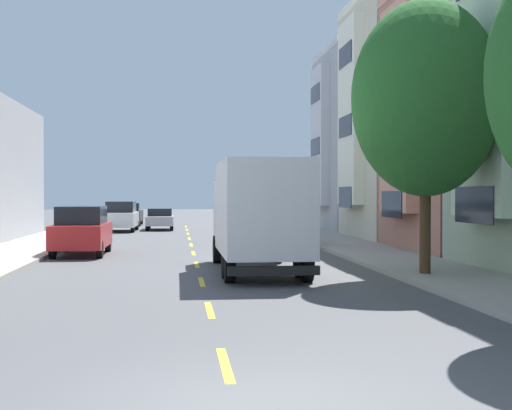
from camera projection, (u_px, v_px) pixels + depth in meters
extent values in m
plane|color=#4C4C4F|center=(190.00, 241.00, 38.41)|extent=(160.00, 160.00, 0.00)
cube|color=#A39E93|center=(41.00, 243.00, 35.67)|extent=(3.20, 120.00, 0.14)
cube|color=#A39E93|center=(334.00, 241.00, 37.17)|extent=(3.20, 120.00, 0.14)
cube|color=yellow|center=(225.00, 364.00, 10.57)|extent=(0.14, 2.20, 0.01)
cube|color=yellow|center=(210.00, 310.00, 15.54)|extent=(0.14, 2.20, 0.01)
cube|color=yellow|center=(202.00, 282.00, 20.51)|extent=(0.14, 2.20, 0.01)
cube|color=yellow|center=(197.00, 265.00, 25.48)|extent=(0.14, 2.20, 0.01)
cube|color=yellow|center=(193.00, 253.00, 30.45)|extent=(0.14, 2.20, 0.01)
cube|color=yellow|center=(191.00, 245.00, 35.43)|extent=(0.14, 2.20, 0.01)
cube|color=yellow|center=(189.00, 239.00, 40.40)|extent=(0.14, 2.20, 0.01)
cube|color=yellow|center=(188.00, 234.00, 45.37)|extent=(0.14, 2.20, 0.01)
cube|color=yellow|center=(187.00, 230.00, 50.34)|extent=(0.14, 2.20, 0.01)
cube|color=yellow|center=(186.00, 227.00, 55.31)|extent=(0.14, 2.20, 0.01)
cube|color=beige|center=(484.00, 65.00, 22.27)|extent=(0.55, 3.77, 9.03)
cube|color=#1E232D|center=(473.00, 205.00, 22.30)|extent=(0.04, 2.86, 1.10)
cube|color=#1E232D|center=(474.00, 88.00, 22.25)|extent=(0.04, 2.86, 1.10)
cube|color=#E19B83|center=(399.00, 108.00, 30.79)|extent=(0.55, 3.77, 8.59)
cube|color=#1E232D|center=(391.00, 204.00, 30.82)|extent=(0.04, 2.86, 1.10)
cube|color=#1E232D|center=(392.00, 124.00, 30.77)|extent=(0.04, 2.86, 1.10)
cube|color=#1E232D|center=(392.00, 44.00, 30.72)|extent=(0.04, 2.86, 1.10)
cube|color=beige|center=(477.00, 123.00, 40.04)|extent=(13.27, 8.37, 12.43)
cube|color=white|center=(351.00, 112.00, 39.30)|extent=(0.55, 3.77, 9.69)
cube|color=#1E232D|center=(345.00, 197.00, 39.34)|extent=(0.04, 2.86, 1.10)
cube|color=#1E232D|center=(345.00, 126.00, 39.28)|extent=(0.04, 2.86, 1.10)
cube|color=#1E232D|center=(345.00, 55.00, 39.23)|extent=(0.04, 2.86, 1.10)
cube|color=#A8A8AD|center=(405.00, 144.00, 48.43)|extent=(10.65, 8.37, 11.29)
cube|color=silver|center=(328.00, 52.00, 47.81)|extent=(0.60, 8.37, 0.44)
cube|color=silver|center=(320.00, 136.00, 47.83)|extent=(0.55, 3.77, 8.81)
cube|color=#1E232D|center=(315.00, 200.00, 47.86)|extent=(0.04, 2.86, 1.10)
cube|color=#1E232D|center=(315.00, 147.00, 47.81)|extent=(0.04, 2.86, 1.10)
cube|color=#1E232D|center=(315.00, 94.00, 47.76)|extent=(0.04, 2.86, 1.10)
cylinder|color=#47331E|center=(425.00, 223.00, 21.41)|extent=(0.32, 0.32, 2.90)
ellipsoid|color=#235B23|center=(426.00, 98.00, 21.36)|extent=(4.23, 4.23, 5.63)
cube|color=white|center=(261.00, 208.00, 22.08)|extent=(2.42, 5.87, 2.71)
cube|color=white|center=(248.00, 213.00, 26.14)|extent=(2.31, 1.91, 2.20)
cube|color=black|center=(245.00, 199.00, 27.03)|extent=(2.02, 0.09, 0.97)
cube|color=black|center=(274.00, 271.00, 19.27)|extent=(2.40, 0.17, 0.24)
cylinder|color=black|center=(277.00, 249.00, 26.33)|extent=(0.28, 0.96, 0.96)
cylinder|color=black|center=(217.00, 249.00, 26.10)|extent=(0.28, 0.96, 0.96)
cylinder|color=black|center=(307.00, 264.00, 20.50)|extent=(0.28, 0.96, 0.96)
cylinder|color=black|center=(230.00, 265.00, 20.27)|extent=(0.28, 0.96, 0.96)
cylinder|color=black|center=(300.00, 261.00, 21.59)|extent=(0.28, 0.96, 0.96)
cylinder|color=black|center=(227.00, 262.00, 21.36)|extent=(0.28, 0.96, 0.96)
cube|color=silver|center=(121.00, 219.00, 48.26)|extent=(2.06, 4.84, 0.90)
cube|color=black|center=(121.00, 207.00, 48.25)|extent=(1.78, 2.82, 0.70)
cylinder|color=black|center=(105.00, 227.00, 46.57)|extent=(0.24, 0.66, 0.66)
cylinder|color=black|center=(133.00, 227.00, 46.71)|extent=(0.24, 0.66, 0.66)
cylinder|color=black|center=(110.00, 225.00, 49.82)|extent=(0.24, 0.66, 0.66)
cylinder|color=black|center=(137.00, 225.00, 49.96)|extent=(0.24, 0.66, 0.66)
cube|color=#195B60|center=(285.00, 232.00, 34.60)|extent=(1.82, 4.51, 0.60)
cube|color=black|center=(286.00, 221.00, 34.37)|extent=(1.59, 2.17, 0.50)
cylinder|color=black|center=(297.00, 237.00, 36.21)|extent=(0.22, 0.66, 0.66)
cylinder|color=black|center=(265.00, 237.00, 36.05)|extent=(0.22, 0.66, 0.66)
cylinder|color=black|center=(308.00, 241.00, 33.16)|extent=(0.22, 0.66, 0.66)
cylinder|color=black|center=(273.00, 241.00, 33.00)|extent=(0.22, 0.66, 0.66)
cube|color=black|center=(129.00, 216.00, 57.40)|extent=(2.02, 5.31, 0.80)
cube|color=black|center=(127.00, 207.00, 56.23)|extent=(1.77, 1.60, 0.60)
cylinder|color=black|center=(115.00, 222.00, 55.53)|extent=(0.22, 0.66, 0.66)
cylinder|color=black|center=(139.00, 222.00, 55.71)|extent=(0.22, 0.66, 0.66)
cylinder|color=black|center=(119.00, 220.00, 59.11)|extent=(0.22, 0.66, 0.66)
cylinder|color=black|center=(141.00, 220.00, 59.29)|extent=(0.22, 0.66, 0.66)
cube|color=#AD1E1E|center=(82.00, 235.00, 29.55)|extent=(1.97, 4.81, 0.90)
cube|color=black|center=(82.00, 215.00, 29.54)|extent=(1.73, 2.79, 0.70)
cylinder|color=black|center=(53.00, 250.00, 27.85)|extent=(0.22, 0.66, 0.66)
cylinder|color=black|center=(100.00, 250.00, 28.03)|extent=(0.22, 0.66, 0.66)
cylinder|color=black|center=(66.00, 244.00, 31.10)|extent=(0.22, 0.66, 0.66)
cylinder|color=black|center=(108.00, 244.00, 31.27)|extent=(0.22, 0.66, 0.66)
cube|color=#7A9EC6|center=(250.00, 220.00, 50.53)|extent=(1.90, 4.54, 0.60)
cube|color=black|center=(250.00, 212.00, 50.30)|extent=(1.63, 2.20, 0.50)
cylinder|color=black|center=(258.00, 224.00, 52.15)|extent=(0.24, 0.66, 0.66)
cylinder|color=black|center=(236.00, 224.00, 51.95)|extent=(0.24, 0.66, 0.66)
cylinder|color=black|center=(264.00, 226.00, 49.12)|extent=(0.24, 0.66, 0.66)
cylinder|color=black|center=(241.00, 226.00, 48.91)|extent=(0.24, 0.66, 0.66)
cube|color=tan|center=(270.00, 226.00, 41.07)|extent=(1.92, 4.74, 0.62)
cube|color=black|center=(271.00, 216.00, 40.68)|extent=(1.66, 2.85, 0.55)
cylinder|color=black|center=(281.00, 230.00, 42.73)|extent=(0.23, 0.66, 0.66)
cylinder|color=black|center=(253.00, 231.00, 42.60)|extent=(0.23, 0.66, 0.66)
cylinder|color=black|center=(288.00, 233.00, 39.55)|extent=(0.23, 0.66, 0.66)
cylinder|color=black|center=(258.00, 233.00, 39.41)|extent=(0.23, 0.66, 0.66)
cube|color=#B2B5BA|center=(160.00, 220.00, 50.36)|extent=(1.80, 4.50, 0.60)
cube|color=black|center=(160.00, 212.00, 50.58)|extent=(1.58, 2.16, 0.50)
cylinder|color=black|center=(147.00, 226.00, 48.76)|extent=(0.22, 0.66, 0.66)
cylinder|color=black|center=(172.00, 226.00, 48.93)|extent=(0.22, 0.66, 0.66)
cylinder|color=black|center=(149.00, 224.00, 51.80)|extent=(0.22, 0.66, 0.66)
cylinder|color=black|center=(172.00, 224.00, 51.97)|extent=(0.22, 0.66, 0.66)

